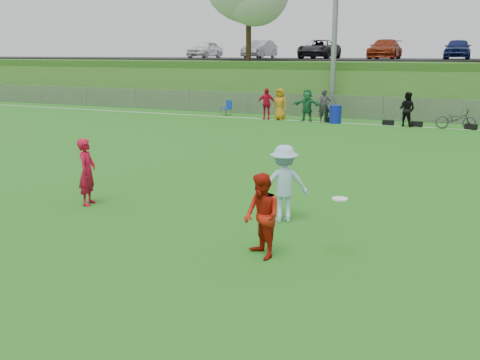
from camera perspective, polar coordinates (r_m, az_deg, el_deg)
The scene contains 15 objects.
ground at distance 11.18m, azimuth -2.22°, elevation -5.23°, with size 120.00×120.00×0.00m, color #2A6A16.
sideline_far at distance 28.13m, azimuth 14.23°, elevation 5.74°, with size 60.00×0.10×0.01m, color white.
fence at distance 30.01m, azimuth 14.97°, elevation 7.40°, with size 58.00×0.06×1.30m.
berm at distance 40.82m, azimuth 17.59°, elevation 9.92°, with size 120.00×18.00×3.00m, color #2A5718.
parking_lot at distance 42.76m, azimuth 18.07°, elevation 12.10°, with size 120.00×12.00×0.10m, color black.
car_row at distance 41.91m, azimuth 16.36°, elevation 13.26°, with size 32.04×5.18×1.44m.
spectator_row at distance 28.71m, azimuth 8.20°, elevation 7.86°, with size 8.47×0.87×1.69m.
gear_bags at distance 28.04m, azimuth 16.66°, elevation 5.82°, with size 7.46×0.52×0.26m.
player_red_left at distance 13.26m, azimuth -16.00°, elevation 0.84°, with size 0.59×0.39×1.61m, color #B70C2B.
player_red_center at distance 9.46m, azimuth 2.34°, elevation -3.88°, with size 0.74×0.58×1.53m, color #B21A0C.
player_blue at distance 11.51m, azimuth 4.69°, elevation -0.39°, with size 1.08×0.62×1.67m, color #A8CBEA.
frisbee at distance 9.46m, azimuth 10.60°, elevation -2.00°, with size 0.28×0.28×0.03m.
recycling_bin at distance 28.29m, azimuth 10.14°, elevation 6.92°, with size 0.62×0.62×0.92m, color #0E1D9E.
camp_chair at distance 31.43m, azimuth -1.47°, elevation 7.38°, with size 0.64×0.64×0.86m.
bicycle at distance 27.70m, azimuth 22.03°, elevation 6.06°, with size 0.64×1.83×0.96m, color #323235.
Camera 1 is at (4.69, -9.50, 3.58)m, focal length 40.00 mm.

